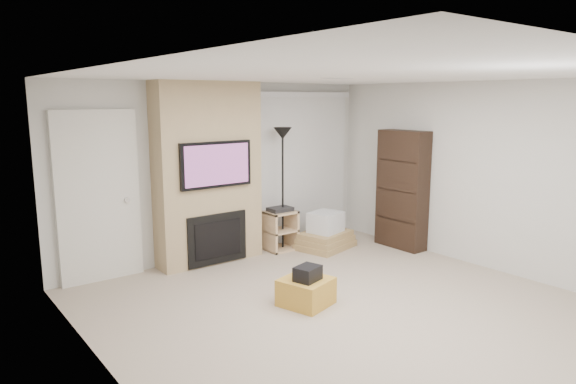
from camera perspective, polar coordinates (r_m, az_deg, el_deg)
floor at (r=5.69m, az=7.58°, el=-13.22°), size 5.00×5.50×0.00m
ceiling at (r=5.23m, az=8.24°, el=12.79°), size 5.00×5.50×0.00m
wall_back at (r=7.48m, az=-7.25°, el=2.44°), size 5.00×0.00×2.50m
wall_left at (r=3.99m, az=-18.38°, el=-4.96°), size 0.00×5.50×2.50m
wall_right at (r=7.29m, az=21.86°, el=1.57°), size 0.00×5.50×2.50m
hvac_vent at (r=6.08m, az=5.42°, el=12.46°), size 0.35×0.18×0.01m
ottoman at (r=5.82m, az=2.01°, el=-11.00°), size 0.62×0.62×0.30m
black_bag at (r=5.69m, az=2.19°, el=-9.02°), size 0.33×0.29×0.16m
fireplace_wall at (r=7.13m, az=-8.82°, el=1.90°), size 1.50×0.47×2.50m
entry_door at (r=6.77m, az=-20.32°, el=-0.64°), size 1.02×0.11×2.14m
vertical_blinds at (r=8.23m, az=1.38°, el=3.39°), size 1.98×0.10×2.37m
floor_lamp at (r=7.61m, az=-0.60°, el=4.24°), size 0.27×0.27×1.85m
av_stand at (r=7.77m, az=-0.87°, el=-3.98°), size 0.45×0.38×0.66m
box_stack at (r=7.92m, az=4.18°, el=-4.72°), size 0.97×0.82×0.56m
bookshelf at (r=8.01m, az=12.58°, el=0.25°), size 0.30×0.80×1.80m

